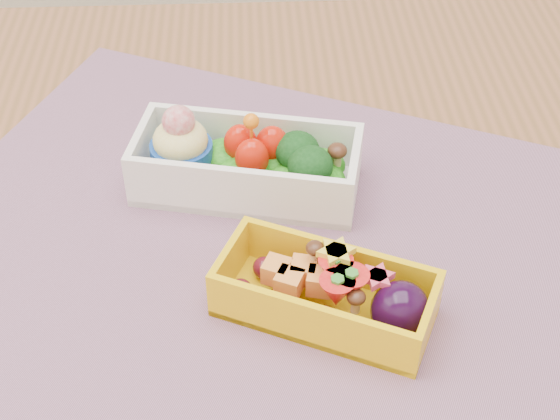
{
  "coord_description": "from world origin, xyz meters",
  "views": [
    {
      "loc": [
        0.01,
        -0.44,
        1.19
      ],
      "look_at": [
        0.03,
        0.01,
        0.79
      ],
      "focal_mm": 53.6,
      "sensor_mm": 36.0,
      "label": 1
    }
  ],
  "objects_px": {
    "table": "(249,346)",
    "bento_white": "(245,164)",
    "bento_yellow": "(330,293)",
    "placemat": "(270,253)"
  },
  "relations": [
    {
      "from": "table",
      "to": "bento_yellow",
      "type": "height_order",
      "value": "bento_yellow"
    },
    {
      "from": "table",
      "to": "bento_yellow",
      "type": "distance_m",
      "value": 0.15
    },
    {
      "from": "bento_white",
      "to": "bento_yellow",
      "type": "distance_m",
      "value": 0.15
    },
    {
      "from": "table",
      "to": "placemat",
      "type": "relative_size",
      "value": 2.22
    },
    {
      "from": "placemat",
      "to": "bento_white",
      "type": "relative_size",
      "value": 2.85
    },
    {
      "from": "table",
      "to": "bento_white",
      "type": "xyz_separation_m",
      "value": [
        0.0,
        0.08,
        0.13
      ]
    },
    {
      "from": "placemat",
      "to": "bento_yellow",
      "type": "distance_m",
      "value": 0.08
    },
    {
      "from": "table",
      "to": "bento_white",
      "type": "bearing_deg",
      "value": 88.56
    },
    {
      "from": "table",
      "to": "bento_white",
      "type": "height_order",
      "value": "bento_white"
    },
    {
      "from": "placemat",
      "to": "bento_white",
      "type": "bearing_deg",
      "value": 102.48
    }
  ]
}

